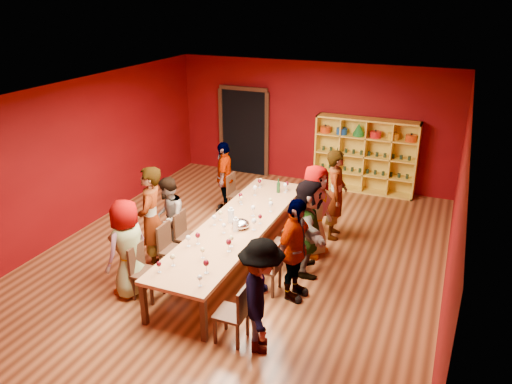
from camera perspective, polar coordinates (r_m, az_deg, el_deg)
room_shell at (r=8.47m, az=-2.29°, el=0.91°), size 7.10×9.10×3.04m
tasting_table at (r=8.79m, az=-2.22°, el=-3.97°), size 1.10×4.50×0.75m
doorway at (r=13.13m, az=-1.31°, el=6.95°), size 1.40×0.17×2.30m
shelving_unit at (r=12.17m, az=12.41°, el=4.51°), size 2.40×0.40×1.80m
chair_person_left_0 at (r=8.12m, az=-12.80°, el=-8.55°), size 0.42×0.42×0.89m
person_left_0 at (r=8.10m, az=-14.45°, el=-6.24°), size 0.56×0.85×1.62m
chair_person_left_1 at (r=8.69m, az=-9.80°, el=-6.13°), size 0.42×0.42×0.89m
person_left_1 at (r=8.67m, az=-11.90°, el=-3.09°), size 0.70×0.81×1.88m
chair_person_left_2 at (r=9.09m, az=-8.02°, el=-4.68°), size 0.42×0.42×0.89m
person_left_2 at (r=9.15m, az=-9.95°, el=-2.87°), size 0.67×0.83×1.50m
chair_person_left_4 at (r=10.82m, az=-2.33°, el=0.03°), size 0.42×0.42×0.89m
person_left_4 at (r=10.82m, az=-3.63°, el=1.70°), size 0.67×1.01×1.59m
chair_person_right_0 at (r=7.00m, az=-2.24°, el=-13.42°), size 0.42×0.42×0.89m
person_right_0 at (r=6.69m, az=0.61°, el=-11.84°), size 0.77×1.15×1.65m
chair_person_right_1 at (r=8.03m, az=1.77°, el=-8.30°), size 0.42×0.42×0.89m
person_right_1 at (r=7.75m, az=4.44°, el=-6.61°), size 0.61×1.05×1.69m
chair_person_right_2 at (r=8.72m, az=3.74°, el=-5.72°), size 0.42×0.42×0.89m
person_right_2 at (r=8.47m, az=5.95°, el=-3.99°), size 0.96×1.64×1.70m
chair_person_right_3 at (r=9.28m, az=5.07°, el=-3.96°), size 0.42×0.42×0.89m
person_right_3 at (r=9.06m, az=6.69°, el=-2.15°), size 0.67×0.93×1.72m
chair_person_right_4 at (r=10.00m, az=6.54°, el=-2.01°), size 0.42×0.42×0.89m
person_right_4 at (r=9.75m, az=9.10°, el=-0.28°), size 0.59×0.73×1.78m
wine_glass_0 at (r=7.00m, az=-6.44°, el=-9.75°), size 0.07×0.07×0.18m
wine_glass_1 at (r=8.08m, az=-6.68°, el=-4.99°), size 0.08×0.08×0.21m
wine_glass_2 at (r=9.18m, az=1.69°, el=-1.40°), size 0.08×0.08×0.21m
wine_glass_3 at (r=7.96m, az=-2.87°, el=-5.33°), size 0.08×0.08×0.21m
wine_glass_4 at (r=9.58m, az=-1.78°, el=-0.41°), size 0.08×0.08×0.20m
wine_glass_5 at (r=10.30m, az=0.41°, el=1.22°), size 0.08×0.08×0.19m
wine_glass_6 at (r=7.81m, az=-3.14°, el=-5.79°), size 0.09×0.09×0.22m
wine_glass_7 at (r=8.03m, az=-7.76°, el=-5.27°), size 0.08×0.08×0.20m
wine_glass_8 at (r=10.06m, az=3.36°, el=0.74°), size 0.08×0.08×0.21m
wine_glass_9 at (r=9.00m, az=-0.35°, el=-1.87°), size 0.08×0.08×0.21m
wine_glass_10 at (r=9.90m, az=-0.12°, el=0.44°), size 0.09×0.09×0.21m
wine_glass_11 at (r=8.69m, az=-4.81°, el=-2.95°), size 0.08×0.08×0.20m
wine_glass_12 at (r=9.41m, az=1.66°, el=-0.94°), size 0.07×0.07×0.18m
wine_glass_13 at (r=9.48m, az=-1.69°, el=-0.74°), size 0.07×0.07×0.18m
wine_glass_14 at (r=8.87m, az=-4.09°, el=-2.43°), size 0.08×0.08×0.19m
wine_glass_15 at (r=7.41m, az=-11.04°, el=-8.12°), size 0.07×0.07×0.18m
wine_glass_16 at (r=8.72m, az=0.47°, el=-2.86°), size 0.07×0.07×0.18m
wine_glass_17 at (r=8.40m, az=-3.70°, el=-3.89°), size 0.07×0.07×0.18m
wine_glass_18 at (r=10.37m, az=0.51°, el=1.34°), size 0.07×0.07×0.18m
wine_glass_19 at (r=10.16m, az=3.53°, el=0.92°), size 0.08×0.08×0.20m
wine_glass_20 at (r=8.48m, az=-0.24°, el=-3.40°), size 0.09×0.09×0.22m
wine_glass_21 at (r=7.68m, az=-6.13°, el=-6.64°), size 0.07×0.07×0.18m
wine_glass_22 at (r=7.27m, az=-5.73°, el=-8.13°), size 0.09×0.09×0.22m
wine_glass_23 at (r=7.53m, az=-9.50°, el=-7.38°), size 0.08×0.08×0.20m
spittoon_bowl at (r=8.59m, az=-1.75°, el=-3.69°), size 0.31×0.31×0.17m
carafe_a at (r=8.77m, az=-2.87°, el=-2.73°), size 0.12×0.12×0.29m
carafe_b at (r=8.47m, az=-2.32°, el=-3.76°), size 0.13×0.13×0.26m
wine_bottle at (r=10.06m, az=2.57°, el=0.54°), size 0.09×0.09×0.30m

